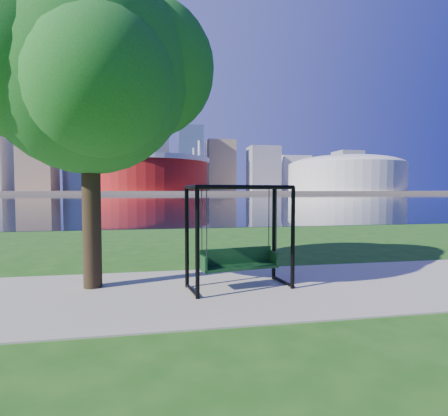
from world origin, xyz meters
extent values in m
plane|color=#1E5114|center=(0.00, 0.00, 0.00)|extent=(900.00, 900.00, 0.00)
cube|color=#9E937F|center=(0.00, -0.50, 0.01)|extent=(120.00, 4.00, 0.03)
cube|color=black|center=(0.00, 102.00, 0.01)|extent=(900.00, 180.00, 0.02)
cube|color=#937F60|center=(0.00, 306.00, 1.00)|extent=(900.00, 228.00, 2.00)
cylinder|color=maroon|center=(-10.00, 235.00, 13.00)|extent=(80.00, 80.00, 22.00)
cylinder|color=silver|center=(-10.00, 235.00, 22.50)|extent=(83.00, 83.00, 3.00)
cylinder|color=silver|center=(22.91, 254.00, 18.00)|extent=(2.00, 2.00, 32.00)
cylinder|color=silver|center=(-42.91, 254.00, 18.00)|extent=(2.00, 2.00, 32.00)
cylinder|color=silver|center=(-42.91, 216.00, 18.00)|extent=(2.00, 2.00, 32.00)
cylinder|color=silver|center=(22.91, 216.00, 18.00)|extent=(2.00, 2.00, 32.00)
cylinder|color=beige|center=(135.00, 235.00, 12.00)|extent=(84.00, 84.00, 20.00)
ellipsoid|color=beige|center=(135.00, 235.00, 21.00)|extent=(84.00, 84.00, 15.12)
cube|color=#998466|center=(-100.00, 300.00, 46.00)|extent=(26.00, 26.00, 88.00)
cube|color=slate|center=(-70.00, 325.00, 49.50)|extent=(30.00, 24.00, 95.00)
cube|color=gray|center=(-40.00, 305.00, 38.00)|extent=(24.00, 24.00, 72.00)
cube|color=silver|center=(-10.00, 335.00, 42.00)|extent=(32.00, 28.00, 80.00)
cube|color=slate|center=(25.00, 310.00, 31.00)|extent=(22.00, 22.00, 58.00)
cube|color=#998466|center=(55.00, 325.00, 26.00)|extent=(26.00, 26.00, 48.00)
cube|color=gray|center=(95.00, 315.00, 23.00)|extent=(28.00, 24.00, 42.00)
cube|color=silver|center=(135.00, 340.00, 20.00)|extent=(30.00, 26.00, 36.00)
cube|color=gray|center=(185.00, 320.00, 22.00)|extent=(24.00, 24.00, 40.00)
cube|color=#998466|center=(225.00, 335.00, 18.00)|extent=(26.00, 26.00, 32.00)
sphere|color=#998466|center=(-100.00, 300.00, 93.50)|extent=(10.00, 10.00, 10.00)
cylinder|color=black|center=(-0.82, -0.99, 1.11)|extent=(0.10, 0.10, 2.22)
cylinder|color=black|center=(1.27, -0.65, 1.11)|extent=(0.10, 0.10, 2.22)
cylinder|color=black|center=(-0.97, -0.14, 1.11)|extent=(0.10, 0.10, 2.22)
cylinder|color=black|center=(1.13, 0.21, 1.11)|extent=(0.10, 0.10, 2.22)
cylinder|color=black|center=(0.22, -0.82, 2.22)|extent=(2.11, 0.43, 0.09)
cylinder|color=black|center=(0.08, 0.04, 2.22)|extent=(2.11, 0.43, 0.09)
cylinder|color=black|center=(-0.89, -0.56, 2.22)|extent=(0.23, 0.87, 0.09)
cylinder|color=black|center=(-0.89, -0.56, 0.08)|extent=(0.21, 0.87, 0.07)
cylinder|color=black|center=(1.20, -0.22, 2.22)|extent=(0.23, 0.87, 0.09)
cylinder|color=black|center=(1.20, -0.22, 0.08)|extent=(0.21, 0.87, 0.07)
cube|color=black|center=(0.15, -0.39, 0.48)|extent=(1.74, 0.70, 0.06)
cube|color=black|center=(0.12, -0.21, 0.70)|extent=(1.68, 0.32, 0.37)
cube|color=black|center=(-0.65, -0.52, 0.62)|extent=(0.12, 0.44, 0.33)
cube|color=black|center=(0.96, -0.26, 0.62)|extent=(0.12, 0.44, 0.33)
cylinder|color=#39393F|center=(-0.60, -0.70, 1.47)|extent=(0.03, 0.03, 1.40)
cylinder|color=#39393F|center=(0.97, -0.44, 1.47)|extent=(0.03, 0.03, 1.40)
cylinder|color=#39393F|center=(-0.66, -0.35, 1.47)|extent=(0.03, 0.03, 1.40)
cylinder|color=#39393F|center=(0.91, -0.09, 1.47)|extent=(0.03, 0.03, 1.40)
cylinder|color=black|center=(-3.00, 0.24, 1.97)|extent=(0.39, 0.39, 3.93)
sphere|color=#1B5B1A|center=(-3.00, 0.24, 4.65)|extent=(4.29, 4.29, 4.29)
sphere|color=#1B5B1A|center=(-1.84, 0.77, 5.00)|extent=(3.22, 3.22, 3.22)
sphere|color=#1B5B1A|center=(-4.08, -0.12, 4.82)|extent=(3.39, 3.39, 3.39)
sphere|color=#1B5B1A|center=(-2.65, -0.74, 4.20)|extent=(2.86, 2.86, 2.86)
sphere|color=#1B5B1A|center=(-3.54, 1.31, 5.36)|extent=(3.04, 3.04, 3.04)
camera|label=1|loc=(-1.51, -7.73, 2.15)|focal=28.00mm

